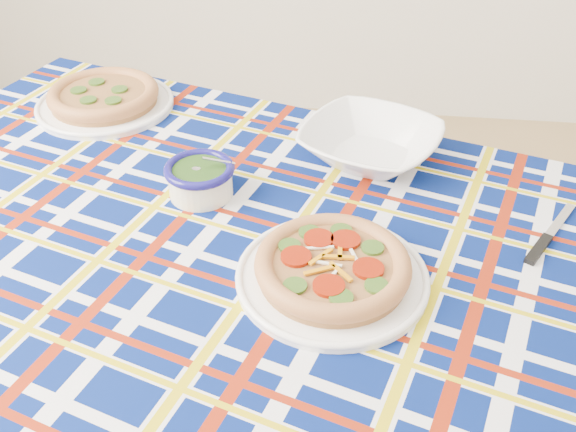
% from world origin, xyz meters
% --- Properties ---
extents(dining_table, '(1.69, 1.33, 0.70)m').
position_xyz_m(dining_table, '(-0.46, 0.16, 0.63)').
color(dining_table, brown).
rests_on(dining_table, floor).
extents(tablecloth, '(1.73, 1.37, 0.10)m').
position_xyz_m(tablecloth, '(-0.46, 0.16, 0.65)').
color(tablecloth, '#041555').
rests_on(tablecloth, dining_table).
extents(main_focaccia_plate, '(0.36, 0.36, 0.06)m').
position_xyz_m(main_focaccia_plate, '(-0.31, 0.10, 0.73)').
color(main_focaccia_plate, brown).
rests_on(main_focaccia_plate, tablecloth).
extents(pesto_bowl, '(0.15, 0.15, 0.07)m').
position_xyz_m(pesto_bowl, '(-0.55, 0.30, 0.74)').
color(pesto_bowl, black).
rests_on(pesto_bowl, tablecloth).
extents(serving_bowl, '(0.33, 0.33, 0.06)m').
position_xyz_m(serving_bowl, '(-0.26, 0.45, 0.73)').
color(serving_bowl, white).
rests_on(serving_bowl, tablecloth).
extents(second_focaccia_plate, '(0.37, 0.37, 0.05)m').
position_xyz_m(second_focaccia_plate, '(-0.83, 0.59, 0.73)').
color(second_focaccia_plate, brown).
rests_on(second_focaccia_plate, tablecloth).
extents(table_knife, '(0.12, 0.18, 0.01)m').
position_xyz_m(table_knife, '(0.05, 0.28, 0.71)').
color(table_knife, silver).
rests_on(table_knife, tablecloth).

